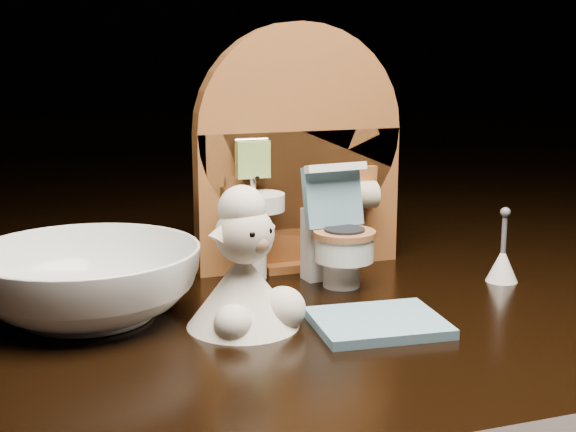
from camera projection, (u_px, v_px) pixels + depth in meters
name	position (u px, v px, depth m)	size (l,w,h in m)	color
backdrop_panel	(298.00, 162.00, 0.49)	(0.13, 0.05, 0.15)	#945326
toy_toilet	(337.00, 240.00, 0.47)	(0.04, 0.05, 0.07)	white
bath_mat	(378.00, 323.00, 0.40)	(0.06, 0.05, 0.00)	#60899B
toilet_brush	(502.00, 262.00, 0.47)	(0.02, 0.02, 0.04)	white
plush_lamb	(245.00, 278.00, 0.39)	(0.06, 0.06, 0.07)	beige
ceramic_bowl	(87.00, 282.00, 0.41)	(0.12, 0.12, 0.04)	white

